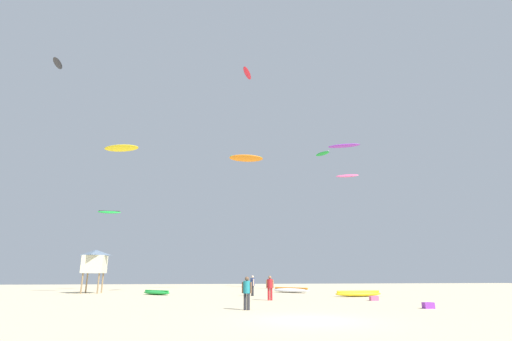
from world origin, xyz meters
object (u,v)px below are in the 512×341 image
person_midground (270,286)px  gear_bag (428,305)px  kite_grounded_far (291,290)px  kite_aloft_3 (246,158)px  cooler_box (374,298)px  kite_aloft_1 (247,73)px  person_left (253,284)px  kite_grounded_mid (358,294)px  lifeguard_tower (95,261)px  kite_aloft_7 (109,212)px  person_foreground (247,290)px  kite_aloft_0 (323,154)px  kite_aloft_2 (121,148)px  kite_aloft_4 (344,146)px  kite_aloft_5 (347,176)px  kite_grounded_near (157,293)px  kite_aloft_6 (58,63)px

person_midground → gear_bag: bearing=49.9°
kite_grounded_far → kite_aloft_3: size_ratio=0.91×
cooler_box → kite_aloft_1: (-8.36, 6.74, 21.01)m
person_left → kite_aloft_1: (-0.64, -0.38, 20.19)m
person_left → kite_grounded_mid: person_left is taller
lifeguard_tower → kite_aloft_7: size_ratio=1.53×
kite_aloft_7 → person_foreground: bearing=-62.1°
gear_bag → kite_aloft_0: 35.53m
kite_aloft_2 → kite_aloft_4: size_ratio=0.89×
person_left → kite_aloft_7: (-15.83, 13.25, 8.07)m
kite_aloft_4 → kite_aloft_7: kite_aloft_4 is taller
kite_aloft_3 → kite_aloft_0: bearing=21.4°
person_midground → kite_aloft_2: (-13.62, 10.17, 13.31)m
gear_bag → kite_aloft_2: 30.95m
person_left → kite_aloft_5: size_ratio=0.61×
gear_bag → kite_aloft_3: 30.84m
person_midground → kite_aloft_4: (13.26, 17.52, 17.41)m
cooler_box → kite_aloft_4: bearing=72.1°
person_left → lifeguard_tower: size_ratio=0.41×
person_left → kite_aloft_5: bearing=-161.2°
kite_aloft_2 → kite_aloft_5: kite_aloft_2 is taller
gear_bag → kite_grounded_far: bearing=99.9°
person_foreground → kite_aloft_5: bearing=-7.9°
person_left → kite_grounded_far: size_ratio=0.43×
kite_aloft_4 → kite_aloft_3: bearing=179.2°
person_foreground → kite_aloft_4: size_ratio=0.38×
gear_bag → kite_aloft_5: 25.33m
kite_aloft_5 → kite_aloft_2: bearing=-172.3°
cooler_box → kite_aloft_5: kite_aloft_5 is taller
kite_aloft_0 → kite_aloft_7: size_ratio=0.92×
person_foreground → gear_bag: (9.82, -0.43, -0.81)m
kite_aloft_2 → kite_aloft_3: size_ratio=0.89×
person_midground → kite_grounded_far: (4.07, 11.20, -0.74)m
kite_aloft_5 → kite_aloft_7: bearing=169.1°
cooler_box → kite_aloft_1: size_ratio=0.22×
kite_grounded_far → kite_grounded_near: bearing=-169.1°
kite_aloft_1 → kite_aloft_2: kite_aloft_1 is taller
kite_aloft_6 → kite_aloft_7: bearing=61.0°
person_foreground → cooler_box: size_ratio=2.98×
kite_aloft_0 → kite_aloft_7: (-28.17, -3.21, -9.73)m
kite_aloft_3 → kite_aloft_4: bearing=-0.8°
person_midground → gear_bag: size_ratio=3.01×
kite_aloft_7 → cooler_box: bearing=-40.8°
kite_grounded_mid → gear_bag: kite_grounded_mid is taller
person_left → kite_aloft_4: (13.78, 11.69, 17.40)m
person_foreground → kite_aloft_3: (2.56, 24.91, 15.19)m
kite_aloft_3 → kite_aloft_7: 17.98m
kite_aloft_2 → person_left: bearing=-18.4°
person_left → kite_aloft_6: 31.02m
person_left → lifeguard_tower: bearing=-36.3°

